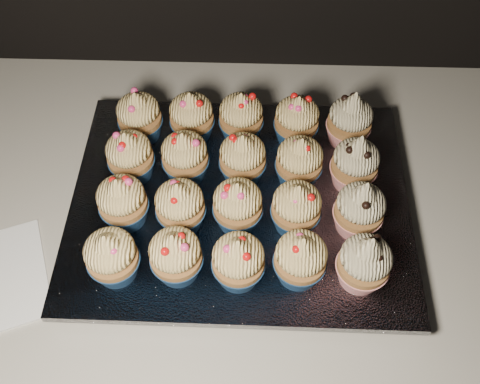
{
  "coord_description": "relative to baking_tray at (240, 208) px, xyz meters",
  "views": [
    {
      "loc": [
        0.03,
        1.29,
        1.52
      ],
      "look_at": [
        0.01,
        1.69,
        0.95
      ],
      "focal_mm": 40.0,
      "sensor_mm": 36.0,
      "label": 1
    }
  ],
  "objects": [
    {
      "name": "foil_lining",
      "position": [
        0.0,
        0.0,
        0.02
      ],
      "size": [
        0.45,
        0.35,
        0.01
      ],
      "primitive_type": "cube",
      "rotation": [
        0.0,
        0.0,
        -0.01
      ],
      "color": "silver",
      "rests_on": "baking_tray"
    },
    {
      "name": "cabinet",
      "position": [
        -0.01,
        0.01,
        -0.48
      ],
      "size": [
        2.4,
        0.6,
        0.86
      ],
      "primitive_type": "cube",
      "color": "black",
      "rests_on": "ground"
    },
    {
      "name": "cupcake_14",
      "position": [
        0.15,
        0.03,
        0.06
      ],
      "size": [
        0.06,
        0.06,
        0.1
      ],
      "color": "red",
      "rests_on": "foil_lining"
    },
    {
      "name": "cupcake_15",
      "position": [
        -0.14,
        0.11,
        0.06
      ],
      "size": [
        0.06,
        0.06,
        0.08
      ],
      "color": "navy",
      "rests_on": "foil_lining"
    },
    {
      "name": "cupcake_3",
      "position": [
        0.07,
        -0.11,
        0.06
      ],
      "size": [
        0.06,
        0.06,
        0.08
      ],
      "color": "navy",
      "rests_on": "foil_lining"
    },
    {
      "name": "cupcake_8",
      "position": [
        0.07,
        -0.04,
        0.06
      ],
      "size": [
        0.06,
        0.06,
        0.08
      ],
      "color": "navy",
      "rests_on": "foil_lining"
    },
    {
      "name": "cupcake_17",
      "position": [
        -0.0,
        0.11,
        0.06
      ],
      "size": [
        0.06,
        0.06,
        0.08
      ],
      "color": "navy",
      "rests_on": "foil_lining"
    },
    {
      "name": "cupcake_9",
      "position": [
        0.15,
        -0.04,
        0.06
      ],
      "size": [
        0.06,
        0.06,
        0.1
      ],
      "color": "red",
      "rests_on": "foil_lining"
    },
    {
      "name": "cupcake_1",
      "position": [
        -0.07,
        -0.11,
        0.06
      ],
      "size": [
        0.06,
        0.06,
        0.08
      ],
      "color": "navy",
      "rests_on": "foil_lining"
    },
    {
      "name": "cupcake_6",
      "position": [
        -0.07,
        -0.04,
        0.06
      ],
      "size": [
        0.06,
        0.06,
        0.08
      ],
      "color": "navy",
      "rests_on": "foil_lining"
    },
    {
      "name": "cupcake_18",
      "position": [
        0.08,
        0.11,
        0.06
      ],
      "size": [
        0.06,
        0.06,
        0.08
      ],
      "color": "navy",
      "rests_on": "foil_lining"
    },
    {
      "name": "cupcake_19",
      "position": [
        0.15,
        0.11,
        0.06
      ],
      "size": [
        0.06,
        0.06,
        0.1
      ],
      "color": "red",
      "rests_on": "foil_lining"
    },
    {
      "name": "cupcake_10",
      "position": [
        -0.15,
        0.04,
        0.06
      ],
      "size": [
        0.06,
        0.06,
        0.08
      ],
      "color": "navy",
      "rests_on": "foil_lining"
    },
    {
      "name": "baking_tray",
      "position": [
        0.0,
        0.0,
        0.0
      ],
      "size": [
        0.42,
        0.32,
        0.02
      ],
      "primitive_type": "cube",
      "rotation": [
        0.0,
        0.0,
        -0.01
      ],
      "color": "black",
      "rests_on": "worktop"
    },
    {
      "name": "cupcake_11",
      "position": [
        -0.07,
        0.04,
        0.06
      ],
      "size": [
        0.06,
        0.06,
        0.08
      ],
      "color": "navy",
      "rests_on": "foil_lining"
    },
    {
      "name": "cupcake_4",
      "position": [
        0.15,
        -0.11,
        0.06
      ],
      "size": [
        0.06,
        0.06,
        0.1
      ],
      "color": "red",
      "rests_on": "foil_lining"
    },
    {
      "name": "cupcake_0",
      "position": [
        -0.15,
        -0.11,
        0.06
      ],
      "size": [
        0.06,
        0.06,
        0.08
      ],
      "color": "navy",
      "rests_on": "foil_lining"
    },
    {
      "name": "cupcake_7",
      "position": [
        -0.0,
        -0.04,
        0.06
      ],
      "size": [
        0.06,
        0.06,
        0.08
      ],
      "color": "navy",
      "rests_on": "foil_lining"
    },
    {
      "name": "cupcake_16",
      "position": [
        -0.07,
        0.11,
        0.06
      ],
      "size": [
        0.06,
        0.06,
        0.08
      ],
      "color": "navy",
      "rests_on": "foil_lining"
    },
    {
      "name": "cupcake_2",
      "position": [
        0.0,
        -0.11,
        0.06
      ],
      "size": [
        0.06,
        0.06,
        0.08
      ],
      "color": "navy",
      "rests_on": "foil_lining"
    },
    {
      "name": "worktop",
      "position": [
        -0.01,
        0.01,
        -0.03
      ],
      "size": [
        2.44,
        0.64,
        0.04
      ],
      "primitive_type": "cube",
      "color": "beige",
      "rests_on": "cabinet"
    },
    {
      "name": "cupcake_12",
      "position": [
        0.0,
        0.04,
        0.06
      ],
      "size": [
        0.06,
        0.06,
        0.08
      ],
      "color": "navy",
      "rests_on": "foil_lining"
    },
    {
      "name": "cupcake_13",
      "position": [
        0.08,
        0.04,
        0.06
      ],
      "size": [
        0.06,
        0.06,
        0.08
      ],
      "color": "navy",
      "rests_on": "foil_lining"
    },
    {
      "name": "cupcake_5",
      "position": [
        -0.15,
        -0.03,
        0.06
      ],
      "size": [
        0.06,
        0.06,
        0.08
      ],
      "color": "navy",
      "rests_on": "foil_lining"
    }
  ]
}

